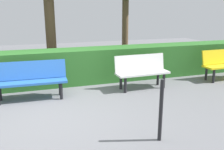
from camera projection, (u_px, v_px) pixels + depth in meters
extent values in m
plane|color=slate|center=(43.00, 114.00, 4.88)|extent=(20.49, 20.49, 0.00)
cube|color=yellow|center=(222.00, 57.00, 7.21)|extent=(1.38, 0.17, 0.42)
cylinder|color=black|center=(214.00, 76.00, 6.85)|extent=(0.07, 0.07, 0.39)
cylinder|color=black|center=(206.00, 73.00, 7.12)|extent=(0.07, 0.07, 0.39)
cube|color=white|center=(143.00, 73.00, 6.30)|extent=(1.39, 0.46, 0.05)
cube|color=white|center=(140.00, 63.00, 6.41)|extent=(1.38, 0.15, 0.42)
cylinder|color=black|center=(164.00, 81.00, 6.39)|extent=(0.07, 0.07, 0.39)
cylinder|color=black|center=(158.00, 78.00, 6.67)|extent=(0.07, 0.07, 0.39)
cylinder|color=black|center=(125.00, 85.00, 6.04)|extent=(0.07, 0.07, 0.39)
cylinder|color=black|center=(121.00, 82.00, 6.31)|extent=(0.07, 0.07, 0.39)
cube|color=blue|center=(30.00, 82.00, 5.51)|extent=(1.64, 0.47, 0.05)
cube|color=blue|center=(29.00, 70.00, 5.63)|extent=(1.63, 0.19, 0.42)
cylinder|color=black|center=(61.00, 91.00, 5.61)|extent=(0.07, 0.07, 0.39)
cylinder|color=black|center=(60.00, 87.00, 5.89)|extent=(0.07, 0.07, 0.39)
cylinder|color=black|center=(0.00, 92.00, 5.53)|extent=(0.07, 0.07, 0.39)
cube|color=#2D6B28|center=(82.00, 66.00, 6.85)|extent=(16.49, 0.77, 0.94)
cylinder|color=brown|center=(125.00, 26.00, 8.68)|extent=(0.22, 0.22, 2.81)
cylinder|color=brown|center=(50.00, 24.00, 7.62)|extent=(0.31, 0.31, 3.07)
cylinder|color=black|center=(161.00, 111.00, 3.77)|extent=(0.06, 0.06, 1.00)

